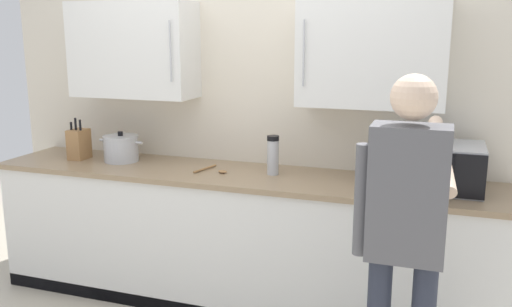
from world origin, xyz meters
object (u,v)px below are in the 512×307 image
at_px(microwave_oven, 426,166).
at_px(wooden_spoon, 214,170).
at_px(knife_block, 79,144).
at_px(person_figure, 406,222).
at_px(thermos_flask, 273,155).
at_px(stock_pot, 121,148).

distance_m(microwave_oven, wooden_spoon, 1.33).
xyz_separation_m(knife_block, person_figure, (2.34, -0.82, -0.04)).
bearing_deg(person_figure, knife_block, 160.59).
xyz_separation_m(microwave_oven, thermos_flask, (-0.94, 0.00, -0.01)).
xyz_separation_m(microwave_oven, person_figure, (-0.05, -0.85, -0.07)).
distance_m(stock_pot, knife_block, 0.33).
distance_m(thermos_flask, stock_pot, 1.12).
bearing_deg(person_figure, stock_pot, 156.89).
bearing_deg(wooden_spoon, thermos_flask, 8.31).
relative_size(knife_block, person_figure, 0.18).
distance_m(thermos_flask, person_figure, 1.24).
xyz_separation_m(microwave_oven, stock_pot, (-2.06, 0.01, -0.04)).
distance_m(wooden_spoon, person_figure, 1.51).
bearing_deg(person_figure, microwave_oven, 86.85).
bearing_deg(microwave_oven, thermos_flask, 179.70).
height_order(wooden_spoon, knife_block, knife_block).
height_order(stock_pot, knife_block, knife_block).
height_order(wooden_spoon, stock_pot, stock_pot).
xyz_separation_m(thermos_flask, wooden_spoon, (-0.39, -0.06, -0.12)).
bearing_deg(microwave_oven, person_figure, -93.15).
xyz_separation_m(stock_pot, knife_block, (-0.33, -0.03, 0.02)).
height_order(microwave_oven, thermos_flask, microwave_oven).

